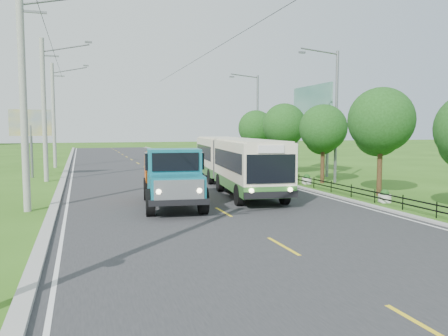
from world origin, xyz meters
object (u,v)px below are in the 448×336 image
tree_back (256,130)px  billboard_right (312,109)px  pole_far (54,115)px  pole_near (24,97)px  tree_fourth (323,131)px  bus (234,159)px  billboard_left (31,127)px  streetlight_far (256,117)px  planter_near (385,197)px  dump_truck (172,173)px  tree_fifth (284,127)px  planter_mid (307,180)px  streetlight_mid (334,112)px  planter_far (260,170)px  pole_mid (45,109)px  tree_third (380,124)px

tree_back → billboard_right: size_ratio=0.75×
pole_far → pole_near: bearing=-90.0°
tree_back → billboard_right: 6.82m
pole_near → tree_fourth: pole_near is taller
billboard_right → bus: 11.68m
pole_far → billboard_left: size_ratio=1.92×
tree_fourth → streetlight_far: 13.94m
planter_near → dump_truck: bearing=167.4°
pole_far → tree_fourth: bearing=-46.1°
tree_fifth → planter_mid: bearing=-101.6°
planter_near → billboard_right: size_ratio=0.09×
streetlight_mid → planter_far: streetlight_mid is taller
bus → pole_far: bearing=127.7°
pole_mid → tree_fifth: pole_mid is taller
tree_fourth → pole_mid: bearing=159.3°
planter_far → billboard_right: (3.70, -2.00, 5.06)m
billboard_right → pole_near: bearing=-151.9°
tree_third → billboard_right: billboard_right is taller
streetlight_mid → tree_back: bearing=93.7°
billboard_right → planter_mid: bearing=-121.7°
tree_fourth → dump_truck: size_ratio=0.78×
streetlight_mid → bus: (-7.46, -0.40, -3.07)m
tree_fifth → planter_mid: 7.21m
tree_third → billboard_left: size_ratio=1.15×
tree_back → planter_mid: (-1.26, -12.14, -3.37)m
tree_fourth → tree_back: (0.00, 12.00, 0.07)m
pole_mid → tree_third: (18.12, -12.86, -1.11)m
tree_fifth → billboard_left: tree_fifth is taller
billboard_left → pole_far: bearing=82.2°
tree_fourth → streetlight_far: streetlight_far is taller
dump_truck → bus: bearing=53.3°
planter_mid → bus: bearing=-175.8°
pole_near → planter_far: 21.83m
planter_mid → planter_far: 8.00m
tree_back → billboard_left: bearing=-173.7°
tree_fifth → tree_third: bearing=-90.0°
tree_back → billboard_left: 19.48m
billboard_left → billboard_right: size_ratio=0.71×
tree_fourth → streetlight_far: bearing=86.8°
planter_mid → planter_far: (0.00, 8.00, 0.00)m
streetlight_mid → planter_mid: 5.05m
billboard_left → pole_near: bearing=-85.3°
pole_near → planter_mid: size_ratio=14.93×
tree_fourth → dump_truck: 13.20m
streetlight_far → billboard_left: bearing=-168.8°
billboard_left → dump_truck: size_ratio=0.75×
streetlight_mid → planter_mid: streetlight_mid is taller
pole_mid → tree_fourth: bearing=-20.7°
bus → dump_truck: size_ratio=2.32×
dump_truck → planter_mid: bearing=35.3°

